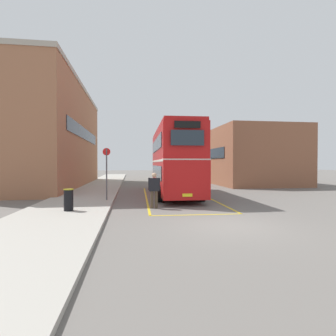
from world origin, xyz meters
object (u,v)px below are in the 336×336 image
object	(u,v)px
double_decker_bus	(174,160)
single_deck_bus	(177,168)
litter_bin	(69,200)
pedestrian_boarding	(154,187)
bus_stop_sign	(107,169)

from	to	relation	value
double_decker_bus	single_deck_bus	bearing A→B (deg)	79.47
double_decker_bus	litter_bin	size ratio (longest dim) A/B	11.06
single_deck_bus	pedestrian_boarding	size ratio (longest dim) A/B	5.08
double_decker_bus	litter_bin	distance (m)	8.87
bus_stop_sign	litter_bin	bearing A→B (deg)	-112.22
single_deck_bus	litter_bin	size ratio (longest dim) A/B	9.30
single_deck_bus	litter_bin	world-z (taller)	single_deck_bus
single_deck_bus	pedestrian_boarding	distance (m)	24.95
bus_stop_sign	double_decker_bus	bearing A→B (deg)	34.14
double_decker_bus	litter_bin	xyz separation A→B (m)	(-5.84, -6.41, -1.88)
pedestrian_boarding	bus_stop_sign	size ratio (longest dim) A/B	0.59
double_decker_bus	pedestrian_boarding	xyz separation A→B (m)	(-1.90, -5.49, -1.46)
bus_stop_sign	single_deck_bus	bearing A→B (deg)	69.99
double_decker_bus	bus_stop_sign	distance (m)	5.42
double_decker_bus	pedestrian_boarding	world-z (taller)	double_decker_bus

